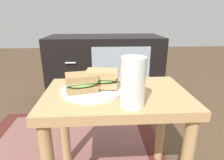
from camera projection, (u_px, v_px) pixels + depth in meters
side_table at (116, 113)px, 0.76m from camera, size 0.56×0.36×0.46m
tv_cabinet at (105, 69)px, 1.68m from camera, size 0.96×0.46×0.58m
area_rug at (71, 140)px, 1.18m from camera, size 1.08×0.72×0.01m
plate at (92, 90)px, 0.74m from camera, size 0.25×0.25×0.01m
sandwich_front at (81, 82)px, 0.71m from camera, size 0.14×0.11×0.07m
sandwich_back at (102, 78)px, 0.74m from camera, size 0.14×0.10×0.07m
beer_glass at (133, 83)px, 0.60m from camera, size 0.08×0.08×0.16m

